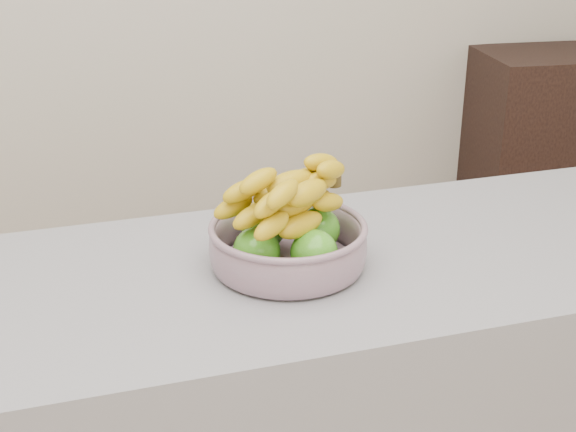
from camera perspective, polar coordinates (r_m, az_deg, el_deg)
The scene contains 2 objects.
cabinet at distance 3.43m, azimuth 17.16°, elevation 3.57°, with size 0.51×0.41×0.91m, color black.
fruit_bowl at distance 1.44m, azimuth 0.02°, elevation -1.49°, with size 0.29×0.29×0.18m.
Camera 1 is at (-0.22, -0.88, 1.57)m, focal length 50.00 mm.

